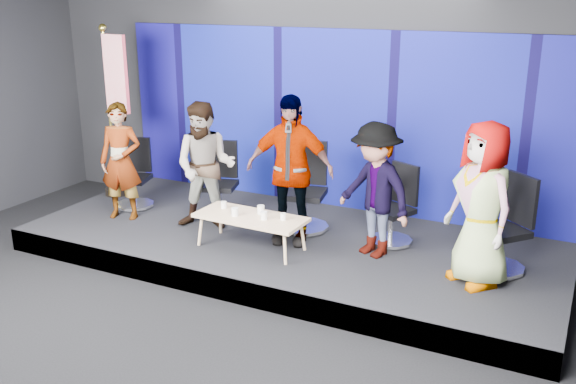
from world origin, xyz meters
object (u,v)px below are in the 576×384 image
at_px(chair_d, 394,218).
at_px(mug_b, 235,212).
at_px(panelist_b, 206,166).
at_px(panelist_c, 290,170).
at_px(mug_e, 283,217).
at_px(panelist_d, 375,190).
at_px(panelist_e, 482,204).
at_px(flag_stand, 115,108).
at_px(chair_e, 503,240).
at_px(chair_a, 135,184).
at_px(chair_c, 306,201).
at_px(panelist_a, 121,161).
at_px(coffee_table, 251,218).
at_px(mug_d, 264,216).
at_px(mug_c, 261,210).
at_px(chair_b, 220,192).
at_px(mug_a, 224,205).

height_order(chair_d, mug_b, chair_d).
bearing_deg(panelist_b, panelist_c, -14.80).
bearing_deg(mug_e, chair_d, 39.94).
xyz_separation_m(panelist_c, mug_e, (0.10, -0.38, -0.49)).
relative_size(chair_d, mug_e, 12.03).
height_order(panelist_d, mug_e, panelist_d).
xyz_separation_m(panelist_b, chair_d, (2.45, 0.61, -0.53)).
xyz_separation_m(panelist_b, panelist_e, (3.63, -0.12, 0.05)).
distance_m(panelist_e, flag_stand, 5.66).
bearing_deg(chair_e, chair_d, -150.89).
xyz_separation_m(chair_a, mug_b, (2.20, -0.74, 0.15)).
relative_size(chair_a, chair_c, 0.86).
height_order(panelist_a, panelist_b, panelist_b).
height_order(panelist_e, coffee_table, panelist_e).
xyz_separation_m(panelist_b, flag_stand, (-1.97, 0.55, 0.53)).
bearing_deg(mug_d, mug_c, 128.77).
xyz_separation_m(panelist_b, mug_e, (1.33, -0.33, -0.39)).
bearing_deg(chair_c, panelist_d, -33.04).
bearing_deg(chair_c, mug_e, -94.44).
bearing_deg(flag_stand, panelist_c, -3.73).
height_order(panelist_a, panelist_d, panelist_d).
distance_m(coffee_table, mug_c, 0.17).
bearing_deg(mug_b, chair_b, 130.77).
bearing_deg(chair_c, coffee_table, -120.10).
height_order(panelist_b, mug_e, panelist_b).
distance_m(chair_b, chair_d, 2.55).
bearing_deg(mug_d, chair_d, 37.54).
bearing_deg(chair_b, chair_c, -14.29).
height_order(chair_c, chair_d, chair_c).
relative_size(panelist_b, panelist_e, 0.94).
bearing_deg(panelist_b, mug_d, -37.77).
height_order(mug_a, mug_d, mug_d).
distance_m(chair_a, mug_a, 2.00).
xyz_separation_m(chair_a, panelist_e, (5.10, -0.39, 0.58)).
relative_size(chair_b, panelist_d, 0.65).
height_order(panelist_d, coffee_table, panelist_d).
relative_size(mug_c, mug_e, 1.27).
relative_size(panelist_c, mug_a, 22.08).
bearing_deg(chair_b, mug_e, -47.07).
distance_m(chair_a, chair_d, 3.93).
height_order(panelist_a, chair_b, panelist_a).
bearing_deg(panelist_d, mug_c, -140.44).
bearing_deg(chair_b, chair_d, -14.60).
xyz_separation_m(coffee_table, mug_b, (-0.18, -0.09, 0.09)).
bearing_deg(panelist_b, coffee_table, -40.03).
height_order(chair_a, mug_e, chair_a).
bearing_deg(panelist_a, chair_e, -10.80).
relative_size(chair_b, mug_a, 12.32).
distance_m(panelist_d, coffee_table, 1.58).
bearing_deg(coffee_table, chair_d, 32.63).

